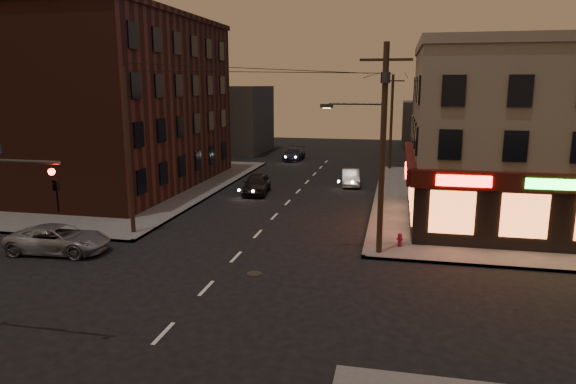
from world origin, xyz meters
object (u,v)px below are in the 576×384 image
(sedan_mid, at_px, (351,177))
(suv_cross, at_px, (59,239))
(sedan_far, at_px, (294,154))
(sedan_near, at_px, (257,184))
(fire_hydrant, at_px, (400,239))

(sedan_mid, bearing_deg, suv_cross, -128.34)
(sedan_mid, height_order, sedan_far, sedan_far)
(sedan_near, bearing_deg, sedan_far, 86.35)
(sedan_far, bearing_deg, sedan_near, -85.58)
(suv_cross, bearing_deg, fire_hydrant, -80.27)
(sedan_mid, relative_size, sedan_far, 0.88)
(sedan_mid, xyz_separation_m, sedan_far, (-7.48, 13.18, 0.00))
(suv_cross, bearing_deg, sedan_mid, -35.68)
(suv_cross, height_order, sedan_mid, suv_cross)
(suv_cross, xyz_separation_m, sedan_far, (5.16, 33.65, -0.03))
(fire_hydrant, bearing_deg, sedan_near, 132.88)
(sedan_near, distance_m, fire_hydrant, 15.84)
(sedan_mid, bearing_deg, sedan_far, 112.94)
(suv_cross, distance_m, sedan_mid, 24.06)
(suv_cross, distance_m, fire_hydrant, 17.14)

